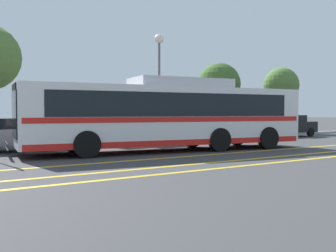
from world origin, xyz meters
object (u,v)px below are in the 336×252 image
(street_lamp, at_px, (159,59))
(tree_1, at_px, (281,85))
(parked_car_3, at_px, (237,128))
(parked_car_4, at_px, (289,126))
(tree_0, at_px, (219,84))
(parked_car_1, at_px, (14,134))
(transit_bus, at_px, (168,114))
(parked_car_2, at_px, (146,129))

(street_lamp, distance_m, tree_1, 12.26)
(parked_car_3, relative_size, parked_car_4, 1.12)
(parked_car_3, height_order, tree_0, tree_0)
(parked_car_1, xyz_separation_m, parked_car_4, (18.07, 0.43, 0.02))
(tree_0, bearing_deg, parked_car_3, -120.64)
(transit_bus, distance_m, tree_1, 17.44)
(street_lamp, bearing_deg, tree_0, 21.97)
(transit_bus, xyz_separation_m, parked_car_1, (-5.62, 3.45, -0.84))
(parked_car_3, height_order, street_lamp, street_lamp)
(parked_car_1, height_order, tree_1, tree_1)
(parked_car_4, relative_size, tree_1, 0.77)
(tree_0, xyz_separation_m, tree_1, (4.88, -1.90, -0.00))
(parked_car_1, distance_m, street_lamp, 10.42)
(tree_1, bearing_deg, parked_car_4, -132.21)
(transit_bus, bearing_deg, parked_car_3, -55.88)
(transit_bus, bearing_deg, parked_car_2, -7.00)
(street_lamp, xyz_separation_m, tree_1, (12.16, 1.04, -1.09))
(parked_car_3, height_order, parked_car_4, parked_car_4)
(parked_car_4, bearing_deg, street_lamp, 73.33)
(parked_car_2, bearing_deg, tree_1, -79.54)
(parked_car_4, xyz_separation_m, tree_1, (3.19, 3.51, 3.07))
(parked_car_1, bearing_deg, transit_bus, -123.91)
(street_lamp, xyz_separation_m, tree_0, (7.29, 2.94, -1.08))
(parked_car_4, relative_size, street_lamp, 0.63)
(parked_car_1, xyz_separation_m, tree_0, (16.37, 5.84, 3.10))
(transit_bus, distance_m, parked_car_4, 13.06)
(transit_bus, distance_m, parked_car_2, 3.83)
(parked_car_4, height_order, street_lamp, street_lamp)
(parked_car_3, bearing_deg, tree_1, 111.63)
(parked_car_3, bearing_deg, transit_bus, -66.56)
(transit_bus, distance_m, parked_car_3, 8.32)
(transit_bus, relative_size, parked_car_2, 2.60)
(transit_bus, distance_m, parked_car_1, 6.64)
(parked_car_2, bearing_deg, parked_car_4, -92.66)
(street_lamp, bearing_deg, transit_bus, -118.66)
(parked_car_4, bearing_deg, tree_0, 16.09)
(transit_bus, relative_size, street_lamp, 1.99)
(parked_car_4, distance_m, tree_0, 6.45)
(parked_car_3, height_order, tree_1, tree_1)
(parked_car_1, height_order, tree_0, tree_0)
(parked_car_1, relative_size, parked_car_2, 0.89)
(parked_car_2, height_order, street_lamp, street_lamp)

